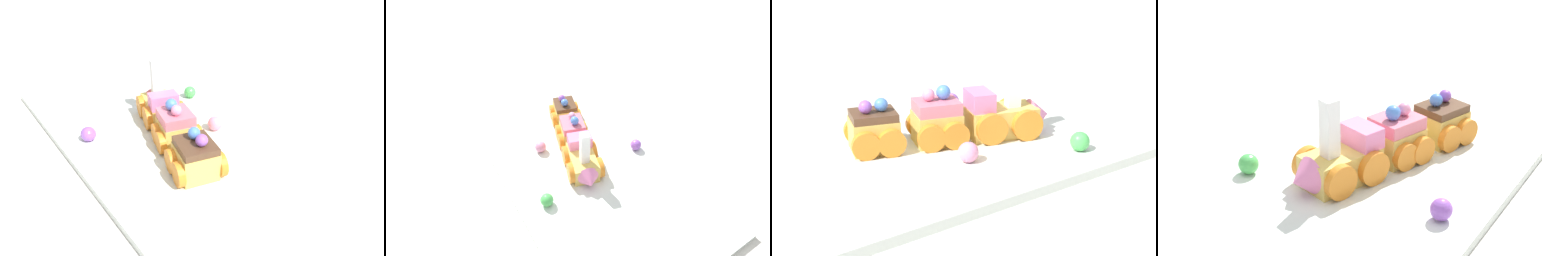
# 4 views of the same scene
# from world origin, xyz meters

# --- Properties ---
(ground_plane) EXTENTS (10.00, 10.00, 0.00)m
(ground_plane) POSITION_xyz_m (0.00, 0.00, 0.00)
(ground_plane) COLOR beige
(display_board) EXTENTS (0.68, 0.32, 0.01)m
(display_board) POSITION_xyz_m (0.00, 0.00, 0.01)
(display_board) COLOR silver
(display_board) RESTS_ON ground_plane
(cake_train_locomotive) EXTENTS (0.12, 0.09, 0.10)m
(cake_train_locomotive) POSITION_xyz_m (0.07, -0.01, 0.04)
(cake_train_locomotive) COLOR #E0BC56
(cake_train_locomotive) RESTS_ON display_board
(cake_car_strawberry) EXTENTS (0.08, 0.08, 0.07)m
(cake_car_strawberry) POSITION_xyz_m (-0.02, 0.02, 0.04)
(cake_car_strawberry) COLOR #E0BC56
(cake_car_strawberry) RESTS_ON display_board
(cake_car_chocolate) EXTENTS (0.08, 0.08, 0.06)m
(cake_car_chocolate) POSITION_xyz_m (-0.09, 0.04, 0.04)
(cake_car_chocolate) COLOR #E0BC56
(cake_car_chocolate) RESTS_ON display_board
(gumball_pink) EXTENTS (0.02, 0.02, 0.02)m
(gumball_pink) POSITION_xyz_m (-0.03, -0.06, 0.02)
(gumball_pink) COLOR pink
(gumball_pink) RESTS_ON display_board
(gumball_purple) EXTENTS (0.02, 0.02, 0.02)m
(gumball_purple) POSITION_xyz_m (0.07, 0.12, 0.02)
(gumball_purple) COLOR #9956C6
(gumball_purple) RESTS_ON display_board
(gumball_green) EXTENTS (0.02, 0.02, 0.02)m
(gumball_green) POSITION_xyz_m (0.10, -0.11, 0.02)
(gumball_green) COLOR #4CBC56
(gumball_green) RESTS_ON display_board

